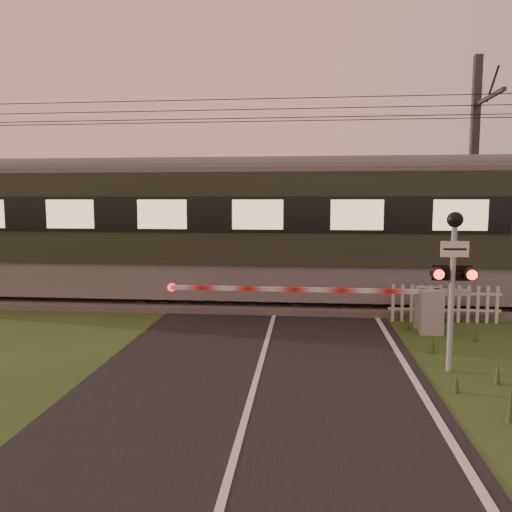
# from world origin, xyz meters

# --- Properties ---
(ground) EXTENTS (160.00, 160.00, 0.00)m
(ground) POSITION_xyz_m (0.00, 0.00, 0.00)
(ground) COLOR #28451A
(ground) RESTS_ON ground
(road) EXTENTS (6.00, 140.00, 0.03)m
(road) POSITION_xyz_m (0.02, -0.23, 0.01)
(road) COLOR black
(road) RESTS_ON ground
(track_bed) EXTENTS (140.00, 3.40, 0.39)m
(track_bed) POSITION_xyz_m (0.00, 6.50, 0.07)
(track_bed) COLOR #47423D
(track_bed) RESTS_ON ground
(overhead_wires) EXTENTS (120.00, 0.62, 0.62)m
(overhead_wires) POSITION_xyz_m (0.00, 6.50, 5.72)
(overhead_wires) COLOR black
(overhead_wires) RESTS_ON ground
(boom_gate) EXTENTS (7.34, 0.81, 1.07)m
(boom_gate) POSITION_xyz_m (3.38, 3.62, 0.59)
(boom_gate) COLOR gray
(boom_gate) RESTS_ON ground
(crossing_signal) EXTENTS (0.75, 0.33, 2.94)m
(crossing_signal) POSITION_xyz_m (3.49, 0.78, 2.02)
(crossing_signal) COLOR gray
(crossing_signal) RESTS_ON ground
(picket_fence) EXTENTS (2.84, 0.08, 0.97)m
(picket_fence) POSITION_xyz_m (4.42, 4.60, 0.49)
(picket_fence) COLOR silver
(picket_fence) RESTS_ON ground
(catenary_mast) EXTENTS (0.24, 2.47, 7.79)m
(catenary_mast) POSITION_xyz_m (6.30, 8.73, 4.03)
(catenary_mast) COLOR #2D2D30
(catenary_mast) RESTS_ON ground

